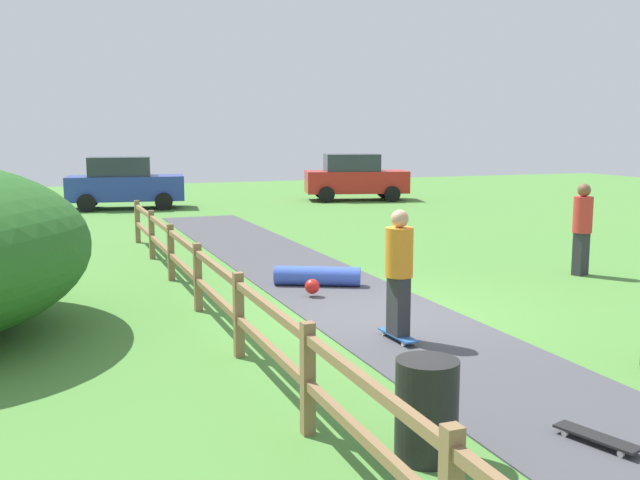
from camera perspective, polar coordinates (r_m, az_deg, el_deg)
ground_plane at (r=11.51m, az=4.66°, el=-5.89°), size 60.00×60.00×0.00m
asphalt_path at (r=11.51m, az=4.66°, el=-5.84°), size 2.40×28.00×0.02m
wooden_fence at (r=10.52m, az=-8.19°, el=-3.59°), size 0.12×18.12×1.10m
trash_bin at (r=6.60m, az=8.37°, el=-13.02°), size 0.56×0.56×0.90m
skater_riding at (r=9.89m, az=6.22°, el=-2.21°), size 0.40×0.81×1.80m
skater_fallen at (r=13.41m, az=-0.24°, el=-2.91°), size 1.59×1.47×0.36m
skateboard_loose at (r=7.34m, az=20.90°, el=-14.27°), size 0.43×0.82×0.08m
bystander_red at (r=15.35m, az=19.91°, el=1.14°), size 0.49×0.49×1.84m
parked_car_blue at (r=27.90m, az=-15.12°, el=4.36°), size 4.40×2.47×1.92m
parked_car_red at (r=30.31m, az=2.77°, el=4.96°), size 4.49×2.78×1.92m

